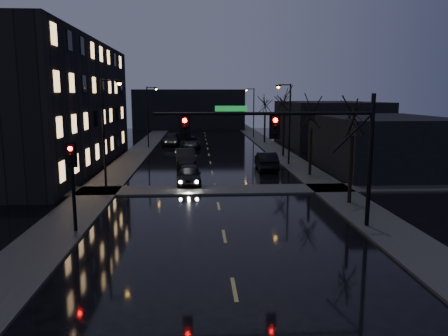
{
  "coord_description": "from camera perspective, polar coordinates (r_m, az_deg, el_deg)",
  "views": [
    {
      "loc": [
        -1.25,
        -12.73,
        6.91
      ],
      "look_at": [
        0.07,
        9.4,
        3.2
      ],
      "focal_mm": 35.0,
      "sensor_mm": 36.0,
      "label": 1
    }
  ],
  "objects": [
    {
      "name": "oncoming_car_d",
      "position": [
        61.86,
        -6.94,
        3.76
      ],
      "size": [
        2.47,
        5.62,
        1.61
      ],
      "primitive_type": "imported",
      "rotation": [
        0.0,
        0.0,
        -0.04
      ],
      "color": "black",
      "rests_on": "ground"
    },
    {
      "name": "sidewalk_cross",
      "position": [
        32.0,
        -1.1,
        -2.86
      ],
      "size": [
        40.0,
        3.0,
        0.12
      ],
      "primitive_type": "cube",
      "color": "#2D2D2B",
      "rests_on": "ground"
    },
    {
      "name": "oncoming_car_a",
      "position": [
        34.11,
        -4.59,
        -0.88
      ],
      "size": [
        1.95,
        4.64,
        1.57
      ],
      "primitive_type": "imported",
      "rotation": [
        0.0,
        0.0,
        0.02
      ],
      "color": "black",
      "rests_on": "ground"
    },
    {
      "name": "streetlight_l_far",
      "position": [
        58.12,
        -9.75,
        7.26
      ],
      "size": [
        1.53,
        0.28,
        8.0
      ],
      "color": "black",
      "rests_on": "ground"
    },
    {
      "name": "tree_far",
      "position": [
        63.47,
        5.39,
        8.69
      ],
      "size": [
        3.43,
        3.43,
        7.88
      ],
      "color": "black",
      "rests_on": "ground"
    },
    {
      "name": "tree_mid_b",
      "position": [
        49.68,
        7.88,
        9.06
      ],
      "size": [
        3.74,
        3.74,
        8.59
      ],
      "color": "black",
      "rests_on": "ground"
    },
    {
      "name": "tree_near",
      "position": [
        28.43,
        16.58,
        7.71
      ],
      "size": [
        3.52,
        3.52,
        8.08
      ],
      "color": "black",
      "rests_on": "ground"
    },
    {
      "name": "far_block",
      "position": [
        90.79,
        -4.56,
        7.63
      ],
      "size": [
        22.0,
        10.0,
        8.0
      ],
      "primitive_type": "cube",
      "color": "black",
      "rests_on": "ground"
    },
    {
      "name": "streetlight_l_near",
      "position": [
        31.45,
        -15.09,
        5.28
      ],
      "size": [
        1.53,
        0.28,
        8.0
      ],
      "color": "black",
      "rests_on": "ground"
    },
    {
      "name": "oncoming_car_b",
      "position": [
        42.97,
        -5.06,
        1.36
      ],
      "size": [
        2.18,
        5.32,
        1.72
      ],
      "primitive_type": "imported",
      "rotation": [
        0.0,
        0.0,
        0.07
      ],
      "color": "black",
      "rests_on": "ground"
    },
    {
      "name": "sidewalk_right",
      "position": [
        49.2,
        8.05,
        1.4
      ],
      "size": [
        3.0,
        140.0,
        0.12
      ],
      "primitive_type": "cube",
      "color": "#2D2D2B",
      "rests_on": "ground"
    },
    {
      "name": "streetlight_r_far",
      "position": [
        71.31,
        3.73,
        7.76
      ],
      "size": [
        1.53,
        0.28,
        8.0
      ],
      "color": "black",
      "rests_on": "ground"
    },
    {
      "name": "signal_mast",
      "position": [
        22.41,
        9.77,
        4.14
      ],
      "size": [
        11.11,
        0.41,
        7.0
      ],
      "color": "black",
      "rests_on": "ground"
    },
    {
      "name": "ground",
      "position": [
        14.54,
        2.04,
        -18.88
      ],
      "size": [
        160.0,
        160.0,
        0.0
      ],
      "primitive_type": "plane",
      "color": "black",
      "rests_on": "ground"
    },
    {
      "name": "lead_car",
      "position": [
        41.19,
        5.54,
        0.95
      ],
      "size": [
        1.82,
        5.01,
        1.64
      ],
      "primitive_type": "imported",
      "rotation": [
        0.0,
        0.0,
        3.12
      ],
      "color": "black",
      "rests_on": "ground"
    },
    {
      "name": "tree_mid_a",
      "position": [
        37.99,
        11.4,
        7.68
      ],
      "size": [
        3.3,
        3.3,
        7.58
      ],
      "color": "black",
      "rests_on": "ground"
    },
    {
      "name": "signal_pole_left",
      "position": [
        22.94,
        -19.17,
        -0.82
      ],
      "size": [
        0.35,
        0.41,
        4.53
      ],
      "color": "black",
      "rests_on": "ground"
    },
    {
      "name": "commercial_right_near",
      "position": [
        42.43,
        19.89,
        2.97
      ],
      "size": [
        10.0,
        14.0,
        5.0
      ],
      "primitive_type": "cube",
      "color": "black",
      "rests_on": "ground"
    },
    {
      "name": "commercial_right_far",
      "position": [
        63.53,
        13.35,
        5.71
      ],
      "size": [
        12.0,
        18.0,
        6.0
      ],
      "primitive_type": "cube",
      "color": "black",
      "rests_on": "ground"
    },
    {
      "name": "sidewalk_left",
      "position": [
        48.76,
        -11.93,
        1.22
      ],
      "size": [
        3.0,
        140.0,
        0.12
      ],
      "primitive_type": "cube",
      "color": "#2D2D2B",
      "rests_on": "ground"
    },
    {
      "name": "streetlight_r_mid",
      "position": [
        43.69,
        8.31,
        6.6
      ],
      "size": [
        1.53,
        0.28,
        8.0
      ],
      "color": "black",
      "rests_on": "ground"
    },
    {
      "name": "apartment_block",
      "position": [
        45.38,
        -23.27,
        7.59
      ],
      "size": [
        12.0,
        30.0,
        12.0
      ],
      "primitive_type": "cube",
      "color": "black",
      "rests_on": "ground"
    },
    {
      "name": "oncoming_car_c",
      "position": [
        58.04,
        -4.33,
        3.38
      ],
      "size": [
        2.52,
        5.42,
        1.5
      ],
      "primitive_type": "imported",
      "rotation": [
        0.0,
        0.0,
        0.01
      ],
      "color": "black",
      "rests_on": "ground"
    }
  ]
}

